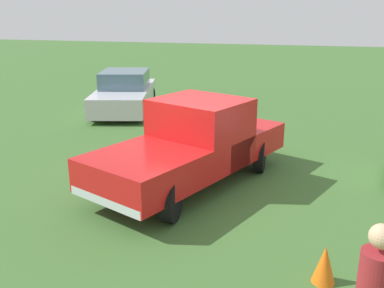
% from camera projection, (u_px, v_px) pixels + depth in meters
% --- Properties ---
extents(ground_plane, '(80.00, 80.00, 0.00)m').
position_uv_depth(ground_plane, '(197.00, 184.00, 9.22)').
color(ground_plane, '#3D662D').
extents(pickup_truck, '(5.19, 3.56, 1.81)m').
position_uv_depth(pickup_truck, '(196.00, 141.00, 9.02)').
color(pickup_truck, black).
rests_on(pickup_truck, ground_plane).
extents(sedan_near, '(4.83, 2.96, 1.45)m').
position_uv_depth(sedan_near, '(125.00, 93.00, 15.80)').
color(sedan_near, black).
rests_on(sedan_near, ground_plane).
extents(traffic_cone, '(0.32, 0.32, 0.55)m').
position_uv_depth(traffic_cone, '(324.00, 264.00, 5.80)').
color(traffic_cone, orange).
rests_on(traffic_cone, ground_plane).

